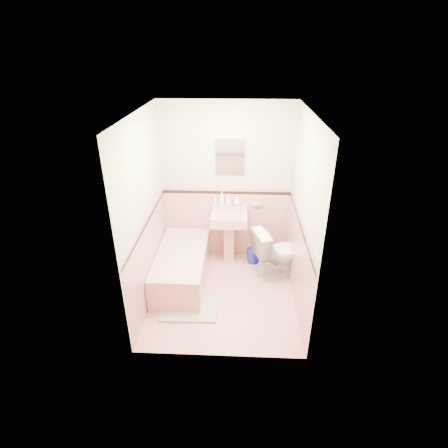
{
  "coord_description": "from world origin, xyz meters",
  "views": [
    {
      "loc": [
        0.2,
        -4.01,
        3.19
      ],
      "look_at": [
        0.0,
        0.25,
        1.0
      ],
      "focal_mm": 28.42,
      "sensor_mm": 36.0,
      "label": 1
    }
  ],
  "objects_px": {
    "bathtub": "(182,267)",
    "bucket": "(253,256)",
    "sink": "(229,238)",
    "toilet": "(279,252)",
    "medicine_cabinet": "(230,156)",
    "soap_bottle_left": "(222,198)",
    "soap_bottle_right": "(237,201)",
    "soap_bottle_mid": "(228,200)",
    "shoe": "(185,303)"
  },
  "relations": [
    {
      "from": "bucket",
      "to": "toilet",
      "type": "bearing_deg",
      "value": -42.73
    },
    {
      "from": "soap_bottle_mid",
      "to": "soap_bottle_right",
      "type": "bearing_deg",
      "value": 0.0
    },
    {
      "from": "soap_bottle_right",
      "to": "toilet",
      "type": "xyz_separation_m",
      "value": [
        0.64,
        -0.51,
        -0.6
      ]
    },
    {
      "from": "bathtub",
      "to": "soap_bottle_right",
      "type": "relative_size",
      "value": 9.82
    },
    {
      "from": "soap_bottle_left",
      "to": "toilet",
      "type": "relative_size",
      "value": 0.29
    },
    {
      "from": "bathtub",
      "to": "soap_bottle_left",
      "type": "relative_size",
      "value": 6.56
    },
    {
      "from": "soap_bottle_left",
      "to": "bucket",
      "type": "height_order",
      "value": "soap_bottle_left"
    },
    {
      "from": "bathtub",
      "to": "soap_bottle_mid",
      "type": "bearing_deg",
      "value": 47.07
    },
    {
      "from": "bathtub",
      "to": "toilet",
      "type": "height_order",
      "value": "toilet"
    },
    {
      "from": "soap_bottle_mid",
      "to": "bathtub",
      "type": "bearing_deg",
      "value": -132.93
    },
    {
      "from": "bathtub",
      "to": "soap_bottle_left",
      "type": "distance_m",
      "value": 1.22
    },
    {
      "from": "soap_bottle_mid",
      "to": "soap_bottle_right",
      "type": "height_order",
      "value": "soap_bottle_mid"
    },
    {
      "from": "soap_bottle_mid",
      "to": "soap_bottle_right",
      "type": "relative_size",
      "value": 1.21
    },
    {
      "from": "soap_bottle_mid",
      "to": "toilet",
      "type": "bearing_deg",
      "value": -33.14
    },
    {
      "from": "medicine_cabinet",
      "to": "soap_bottle_right",
      "type": "distance_m",
      "value": 0.71
    },
    {
      "from": "medicine_cabinet",
      "to": "bucket",
      "type": "height_order",
      "value": "medicine_cabinet"
    },
    {
      "from": "sink",
      "to": "toilet",
      "type": "height_order",
      "value": "sink"
    },
    {
      "from": "medicine_cabinet",
      "to": "toilet",
      "type": "xyz_separation_m",
      "value": [
        0.76,
        -0.54,
        -1.3
      ]
    },
    {
      "from": "sink",
      "to": "soap_bottle_left",
      "type": "bearing_deg",
      "value": 123.3
    },
    {
      "from": "toilet",
      "to": "bucket",
      "type": "relative_size",
      "value": 3.46
    },
    {
      "from": "sink",
      "to": "soap_bottle_mid",
      "type": "distance_m",
      "value": 0.61
    },
    {
      "from": "soap_bottle_mid",
      "to": "shoe",
      "type": "relative_size",
      "value": 1.25
    },
    {
      "from": "soap_bottle_mid",
      "to": "soap_bottle_left",
      "type": "bearing_deg",
      "value": 180.0
    },
    {
      "from": "soap_bottle_left",
      "to": "bucket",
      "type": "xyz_separation_m",
      "value": [
        0.51,
        -0.17,
        -0.92
      ]
    },
    {
      "from": "medicine_cabinet",
      "to": "soap_bottle_left",
      "type": "relative_size",
      "value": 2.24
    },
    {
      "from": "sink",
      "to": "toilet",
      "type": "distance_m",
      "value": 0.83
    },
    {
      "from": "soap_bottle_right",
      "to": "bucket",
      "type": "xyz_separation_m",
      "value": [
        0.28,
        -0.17,
        -0.89
      ]
    },
    {
      "from": "soap_bottle_mid",
      "to": "bucket",
      "type": "relative_size",
      "value": 0.8
    },
    {
      "from": "medicine_cabinet",
      "to": "soap_bottle_right",
      "type": "xyz_separation_m",
      "value": [
        0.12,
        -0.03,
        -0.7
      ]
    },
    {
      "from": "bathtub",
      "to": "shoe",
      "type": "xyz_separation_m",
      "value": [
        0.13,
        -0.61,
        -0.17
      ]
    },
    {
      "from": "soap_bottle_mid",
      "to": "bucket",
      "type": "bearing_deg",
      "value": -22.45
    },
    {
      "from": "medicine_cabinet",
      "to": "shoe",
      "type": "bearing_deg",
      "value": -112.03
    },
    {
      "from": "sink",
      "to": "bucket",
      "type": "distance_m",
      "value": 0.51
    },
    {
      "from": "soap_bottle_left",
      "to": "sink",
      "type": "bearing_deg",
      "value": -56.7
    },
    {
      "from": "toilet",
      "to": "bucket",
      "type": "xyz_separation_m",
      "value": [
        -0.37,
        0.34,
        -0.28
      ]
    },
    {
      "from": "sink",
      "to": "soap_bottle_mid",
      "type": "xyz_separation_m",
      "value": [
        -0.02,
        0.18,
        0.58
      ]
    },
    {
      "from": "bathtub",
      "to": "sink",
      "type": "bearing_deg",
      "value": 37.93
    },
    {
      "from": "sink",
      "to": "bathtub",
      "type": "bearing_deg",
      "value": -142.07
    },
    {
      "from": "sink",
      "to": "soap_bottle_mid",
      "type": "relative_size",
      "value": 4.69
    },
    {
      "from": "medicine_cabinet",
      "to": "bucket",
      "type": "xyz_separation_m",
      "value": [
        0.39,
        -0.2,
        -1.59
      ]
    },
    {
      "from": "soap_bottle_left",
      "to": "soap_bottle_right",
      "type": "distance_m",
      "value": 0.24
    },
    {
      "from": "toilet",
      "to": "bucket",
      "type": "bearing_deg",
      "value": 28.49
    },
    {
      "from": "soap_bottle_left",
      "to": "bucket",
      "type": "distance_m",
      "value": 1.07
    },
    {
      "from": "bathtub",
      "to": "bucket",
      "type": "relative_size",
      "value": 6.53
    },
    {
      "from": "shoe",
      "to": "bucket",
      "type": "bearing_deg",
      "value": 56.05
    },
    {
      "from": "bathtub",
      "to": "toilet",
      "type": "distance_m",
      "value": 1.46
    },
    {
      "from": "bathtub",
      "to": "soap_bottle_mid",
      "type": "xyz_separation_m",
      "value": [
        0.66,
        0.71,
        0.79
      ]
    },
    {
      "from": "shoe",
      "to": "soap_bottle_right",
      "type": "bearing_deg",
      "value": 68.68
    },
    {
      "from": "sink",
      "to": "shoe",
      "type": "distance_m",
      "value": 1.32
    },
    {
      "from": "soap_bottle_left",
      "to": "shoe",
      "type": "bearing_deg",
      "value": -107.97
    }
  ]
}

